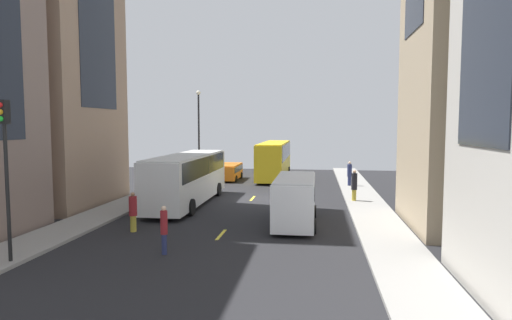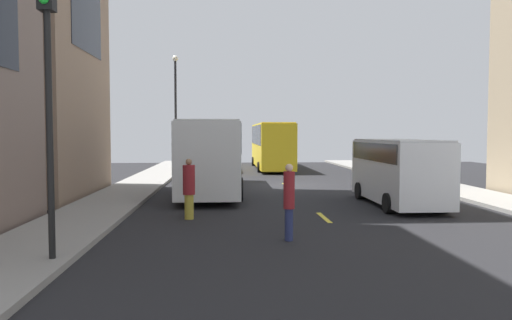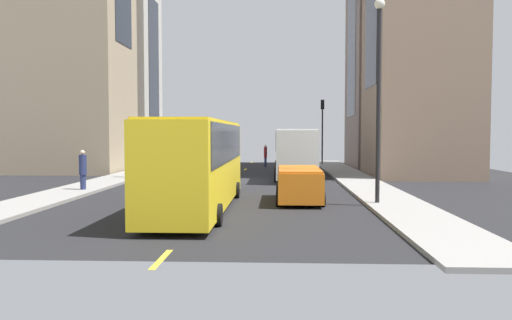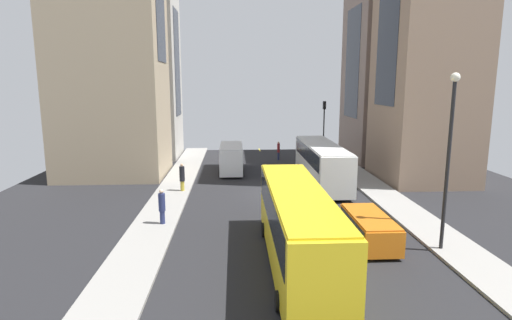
% 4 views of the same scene
% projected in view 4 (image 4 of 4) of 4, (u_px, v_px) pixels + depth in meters
% --- Properties ---
extents(ground_plane, '(42.42, 42.42, 0.00)m').
position_uv_depth(ground_plane, '(276.00, 194.00, 31.44)').
color(ground_plane, black).
extents(sidewalk_west, '(2.63, 44.00, 0.15)m').
position_uv_depth(sidewalk_west, '(379.00, 191.00, 31.83)').
color(sidewalk_west, gray).
rests_on(sidewalk_west, ground).
extents(sidewalk_east, '(2.63, 44.00, 0.15)m').
position_uv_depth(sidewalk_east, '(171.00, 194.00, 31.02)').
color(sidewalk_east, gray).
rests_on(sidewalk_east, ground).
extents(lane_stripe_0, '(0.16, 2.00, 0.01)m').
position_uv_depth(lane_stripe_0, '(260.00, 150.00, 52.06)').
color(lane_stripe_0, yellow).
rests_on(lane_stripe_0, ground).
extents(lane_stripe_1, '(0.16, 2.00, 0.01)m').
position_uv_depth(lane_stripe_1, '(266.00, 166.00, 41.75)').
color(lane_stripe_1, yellow).
rests_on(lane_stripe_1, ground).
extents(lane_stripe_2, '(0.16, 2.00, 0.01)m').
position_uv_depth(lane_stripe_2, '(276.00, 194.00, 31.44)').
color(lane_stripe_2, yellow).
rests_on(lane_stripe_2, ground).
extents(lane_stripe_3, '(0.16, 2.00, 0.01)m').
position_uv_depth(lane_stripe_3, '(297.00, 247.00, 21.13)').
color(lane_stripe_3, yellow).
rests_on(lane_stripe_3, ground).
extents(building_west_0, '(6.27, 9.18, 20.63)m').
position_uv_depth(building_west_0, '(381.00, 63.00, 44.04)').
color(building_west_0, '#7A665B').
rests_on(building_west_0, ground).
extents(building_west_1, '(6.91, 8.34, 28.46)m').
position_uv_depth(building_west_1, '(431.00, 8.00, 33.55)').
color(building_west_1, '#937760').
rests_on(building_west_1, ground).
extents(building_east_0, '(9.62, 7.22, 20.82)m').
position_uv_depth(building_east_0, '(133.00, 63.00, 45.56)').
color(building_east_0, '#B7B2A8').
rests_on(building_east_0, ground).
extents(city_bus_white, '(2.80, 11.51, 3.35)m').
position_uv_depth(city_bus_white, '(321.00, 160.00, 34.02)').
color(city_bus_white, silver).
rests_on(city_bus_white, ground).
extents(streetcar_yellow, '(2.70, 12.14, 3.59)m').
position_uv_depth(streetcar_yellow, '(297.00, 221.00, 18.65)').
color(streetcar_yellow, yellow).
rests_on(streetcar_yellow, ground).
extents(delivery_van_white, '(2.25, 6.08, 2.58)m').
position_uv_depth(delivery_van_white, '(231.00, 156.00, 38.70)').
color(delivery_van_white, white).
rests_on(delivery_van_white, ground).
extents(car_orange_0, '(2.08, 4.68, 1.54)m').
position_uv_depth(car_orange_0, '(369.00, 227.00, 21.46)').
color(car_orange_0, orange).
rests_on(car_orange_0, ground).
extents(pedestrian_crossing_near, '(0.29, 0.29, 2.03)m').
position_uv_depth(pedestrian_crossing_near, '(278.00, 150.00, 45.02)').
color(pedestrian_crossing_near, navy).
rests_on(pedestrian_crossing_near, ground).
extents(pedestrian_walking_far, '(0.39, 0.39, 2.07)m').
position_uv_depth(pedestrian_walking_far, '(162.00, 206.00, 24.10)').
color(pedestrian_walking_far, navy).
rests_on(pedestrian_walking_far, ground).
extents(pedestrian_waiting_curb, '(0.40, 0.40, 2.11)m').
position_uv_depth(pedestrian_waiting_curb, '(182.00, 177.00, 31.52)').
color(pedestrian_waiting_curb, gold).
rests_on(pedestrian_waiting_curb, ground).
extents(pedestrian_crossing_mid, '(0.40, 0.40, 1.99)m').
position_uv_depth(pedestrian_crossing_mid, '(310.00, 156.00, 41.79)').
color(pedestrian_crossing_mid, gold).
rests_on(pedestrian_crossing_mid, ground).
extents(traffic_light_near_corner, '(0.32, 0.44, 6.11)m').
position_uv_depth(traffic_light_near_corner, '(324.00, 118.00, 46.78)').
color(traffic_light_near_corner, black).
rests_on(traffic_light_near_corner, ground).
extents(streetlamp_near, '(0.44, 0.44, 8.58)m').
position_uv_depth(streetlamp_near, '(449.00, 146.00, 19.74)').
color(streetlamp_near, black).
rests_on(streetlamp_near, ground).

